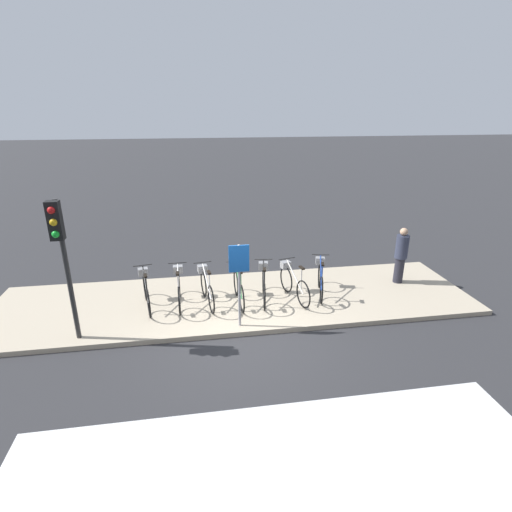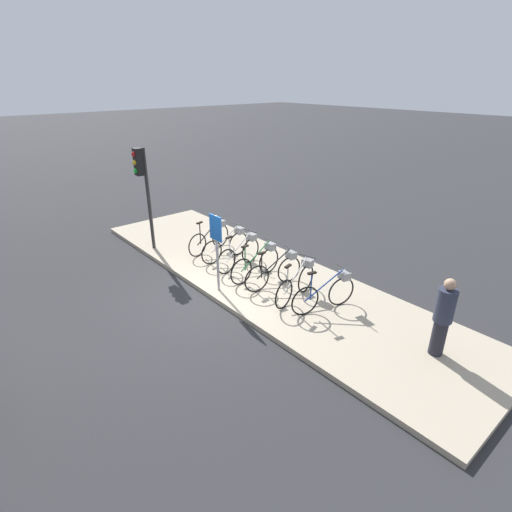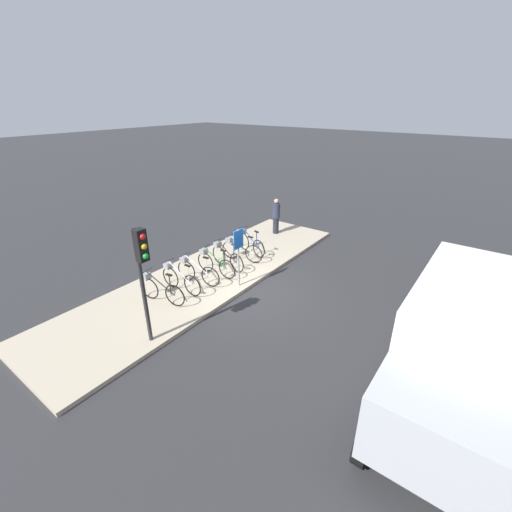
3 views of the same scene
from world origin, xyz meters
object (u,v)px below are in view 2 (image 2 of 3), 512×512
object	(u,v)px
parked_bicycle_5	(297,281)
parked_bicycle_0	(211,236)
parked_bicycle_4	(276,270)
parked_bicycle_6	(327,291)
traffic_light	(142,178)
parked_bicycle_3	(258,262)
pedestrian	(443,316)
parked_bicycle_2	(241,252)
parked_bicycle_1	(228,244)
sign_post	(216,240)

from	to	relation	value
parked_bicycle_5	parked_bicycle_0	bearing A→B (deg)	178.33
parked_bicycle_0	parked_bicycle_4	world-z (taller)	same
parked_bicycle_4	parked_bicycle_6	distance (m)	1.53
parked_bicycle_4	traffic_light	distance (m)	4.76
parked_bicycle_3	parked_bicycle_4	bearing A→B (deg)	2.79
parked_bicycle_0	parked_bicycle_5	world-z (taller)	same
parked_bicycle_4	pedestrian	world-z (taller)	pedestrian
parked_bicycle_6	parked_bicycle_4	bearing A→B (deg)	-175.98
parked_bicycle_5	traffic_light	distance (m)	5.43
parked_bicycle_2	parked_bicycle_6	bearing A→B (deg)	1.38
parked_bicycle_0	parked_bicycle_1	bearing A→B (deg)	1.44
parked_bicycle_1	parked_bicycle_3	world-z (taller)	same
parked_bicycle_6	pedestrian	xyz separation A→B (m)	(2.39, 0.34, 0.38)
parked_bicycle_6	parked_bicycle_5	bearing A→B (deg)	-169.66
parked_bicycle_3	parked_bicycle_6	distance (m)	2.19
parked_bicycle_5	traffic_light	xyz separation A→B (m)	(-4.99, -1.25, 1.73)
pedestrian	traffic_light	distance (m)	8.45
traffic_light	sign_post	distance (m)	3.58
traffic_light	sign_post	xyz separation A→B (m)	(3.47, 0.06, -0.86)
parked_bicycle_0	parked_bicycle_6	xyz separation A→B (m)	(4.45, 0.03, 0.00)
traffic_light	sign_post	bearing A→B (deg)	0.95
parked_bicycle_3	parked_bicycle_6	xyz separation A→B (m)	(2.19, 0.14, 0.00)
parked_bicycle_1	traffic_light	size ratio (longest dim) A/B	0.55
sign_post	pedestrian	bearing A→B (deg)	19.70
parked_bicycle_3	pedestrian	xyz separation A→B (m)	(4.58, 0.48, 0.38)
parked_bicycle_4	sign_post	world-z (taller)	sign_post
parked_bicycle_4	sign_post	xyz separation A→B (m)	(-0.77, -1.23, 0.87)
parked_bicycle_6	pedestrian	bearing A→B (deg)	8.16
parked_bicycle_2	pedestrian	xyz separation A→B (m)	(5.37, 0.42, 0.38)
sign_post	parked_bicycle_3	bearing A→B (deg)	84.90
parked_bicycle_6	pedestrian	distance (m)	2.45
parked_bicycle_6	parked_bicycle_2	bearing A→B (deg)	-178.62
parked_bicycle_0	traffic_light	world-z (taller)	traffic_light
parked_bicycle_6	traffic_light	xyz separation A→B (m)	(-5.77, -1.39, 1.73)
parked_bicycle_6	sign_post	world-z (taller)	sign_post
parked_bicycle_1	pedestrian	bearing A→B (deg)	3.39
pedestrian	parked_bicycle_3	bearing A→B (deg)	-173.98
parked_bicycle_2	sign_post	bearing A→B (deg)	-61.56
parked_bicycle_0	traffic_light	xyz separation A→B (m)	(-1.32, -1.36, 1.73)
parked_bicycle_2	parked_bicycle_3	distance (m)	0.79
parked_bicycle_5	parked_bicycle_6	world-z (taller)	same
traffic_light	parked_bicycle_5	bearing A→B (deg)	14.07
parked_bicycle_1	parked_bicycle_6	distance (m)	3.65
parked_bicycle_1	traffic_light	bearing A→B (deg)	-146.88
parked_bicycle_0	parked_bicycle_1	world-z (taller)	same
parked_bicycle_2	parked_bicycle_6	xyz separation A→B (m)	(2.98, 0.07, 0.00)
parked_bicycle_3	parked_bicycle_4	size ratio (longest dim) A/B	1.01
parked_bicycle_2	pedestrian	world-z (taller)	pedestrian
parked_bicycle_1	parked_bicycle_4	bearing A→B (deg)	-2.49
parked_bicycle_6	sign_post	bearing A→B (deg)	-149.80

